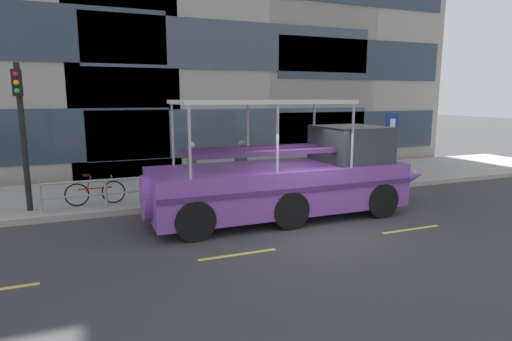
{
  "coord_description": "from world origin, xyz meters",
  "views": [
    {
      "loc": [
        -5.25,
        -9.36,
        3.41
      ],
      "look_at": [
        -0.82,
        1.78,
        1.3
      ],
      "focal_mm": 29.26,
      "sensor_mm": 36.0,
      "label": 1
    }
  ],
  "objects_px": {
    "pedestrian_near_bow": "(316,155)",
    "pedestrian_mid_right": "(192,161)",
    "parking_sign": "(391,135)",
    "leaned_bicycle": "(95,193)",
    "duck_tour_boat": "(296,178)",
    "traffic_light_pole": "(22,123)",
    "pedestrian_mid_left": "(242,159)"
  },
  "relations": [
    {
      "from": "pedestrian_mid_right",
      "to": "leaned_bicycle",
      "type": "bearing_deg",
      "value": -163.36
    },
    {
      "from": "pedestrian_mid_left",
      "to": "pedestrian_near_bow",
      "type": "bearing_deg",
      "value": 4.65
    },
    {
      "from": "parking_sign",
      "to": "duck_tour_boat",
      "type": "xyz_separation_m",
      "value": [
        -5.44,
        -2.54,
        -0.85
      ]
    },
    {
      "from": "traffic_light_pole",
      "to": "parking_sign",
      "type": "relative_size",
      "value": 1.59
    },
    {
      "from": "traffic_light_pole",
      "to": "duck_tour_boat",
      "type": "distance_m",
      "value": 7.84
    },
    {
      "from": "pedestrian_near_bow",
      "to": "traffic_light_pole",
      "type": "bearing_deg",
      "value": -175.1
    },
    {
      "from": "pedestrian_mid_right",
      "to": "duck_tour_boat",
      "type": "bearing_deg",
      "value": -59.37
    },
    {
      "from": "traffic_light_pole",
      "to": "duck_tour_boat",
      "type": "relative_size",
      "value": 0.46
    },
    {
      "from": "parking_sign",
      "to": "pedestrian_near_bow",
      "type": "distance_m",
      "value": 3.01
    },
    {
      "from": "pedestrian_near_bow",
      "to": "leaned_bicycle",
      "type": "bearing_deg",
      "value": -174.29
    },
    {
      "from": "traffic_light_pole",
      "to": "duck_tour_boat",
      "type": "xyz_separation_m",
      "value": [
        7.19,
        -2.67,
        -1.6
      ]
    },
    {
      "from": "traffic_light_pole",
      "to": "pedestrian_mid_right",
      "type": "bearing_deg",
      "value": 11.3
    },
    {
      "from": "leaned_bicycle",
      "to": "pedestrian_mid_right",
      "type": "xyz_separation_m",
      "value": [
        3.23,
        0.96,
        0.65
      ]
    },
    {
      "from": "parking_sign",
      "to": "pedestrian_near_bow",
      "type": "height_order",
      "value": "parking_sign"
    },
    {
      "from": "pedestrian_near_bow",
      "to": "pedestrian_mid_right",
      "type": "distance_m",
      "value": 4.88
    },
    {
      "from": "pedestrian_mid_right",
      "to": "traffic_light_pole",
      "type": "bearing_deg",
      "value": -168.7
    },
    {
      "from": "duck_tour_boat",
      "to": "pedestrian_mid_right",
      "type": "bearing_deg",
      "value": 120.63
    },
    {
      "from": "leaned_bicycle",
      "to": "pedestrian_mid_right",
      "type": "height_order",
      "value": "pedestrian_mid_right"
    },
    {
      "from": "pedestrian_mid_right",
      "to": "parking_sign",
      "type": "bearing_deg",
      "value": -8.51
    },
    {
      "from": "duck_tour_boat",
      "to": "traffic_light_pole",
      "type": "bearing_deg",
      "value": 159.62
    },
    {
      "from": "traffic_light_pole",
      "to": "leaned_bicycle",
      "type": "distance_m",
      "value": 2.79
    },
    {
      "from": "parking_sign",
      "to": "pedestrian_mid_left",
      "type": "bearing_deg",
      "value": 173.02
    },
    {
      "from": "traffic_light_pole",
      "to": "pedestrian_mid_right",
      "type": "distance_m",
      "value": 5.33
    },
    {
      "from": "parking_sign",
      "to": "pedestrian_mid_right",
      "type": "relative_size",
      "value": 1.54
    },
    {
      "from": "pedestrian_near_bow",
      "to": "pedestrian_mid_right",
      "type": "xyz_separation_m",
      "value": [
        -4.87,
        0.15,
        -0.01
      ]
    },
    {
      "from": "leaned_bicycle",
      "to": "pedestrian_near_bow",
      "type": "height_order",
      "value": "pedestrian_near_bow"
    },
    {
      "from": "pedestrian_mid_left",
      "to": "pedestrian_mid_right",
      "type": "bearing_deg",
      "value": 166.26
    },
    {
      "from": "duck_tour_boat",
      "to": "pedestrian_near_bow",
      "type": "height_order",
      "value": "duck_tour_boat"
    },
    {
      "from": "pedestrian_mid_left",
      "to": "pedestrian_mid_right",
      "type": "relative_size",
      "value": 1.03
    },
    {
      "from": "duck_tour_boat",
      "to": "pedestrian_mid_left",
      "type": "distance_m",
      "value": 3.3
    },
    {
      "from": "duck_tour_boat",
      "to": "pedestrian_mid_right",
      "type": "xyz_separation_m",
      "value": [
        -2.18,
        3.68,
        0.1
      ]
    },
    {
      "from": "pedestrian_near_bow",
      "to": "pedestrian_mid_left",
      "type": "relative_size",
      "value": 0.98
    }
  ]
}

